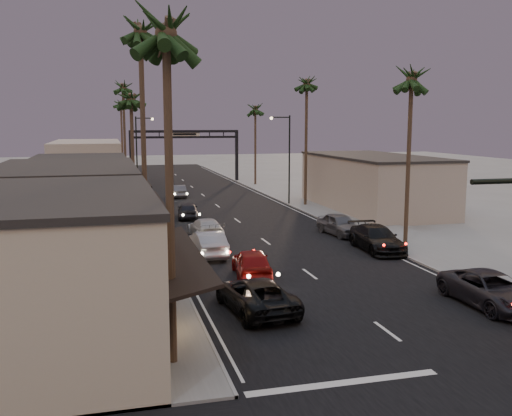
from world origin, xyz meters
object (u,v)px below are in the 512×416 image
streetlight_right (287,152)px  curbside_black (377,238)px  palm_lb (140,24)px  palm_ld (123,84)px  palm_lc (131,94)px  palm_far (121,101)px  streetlight_left (139,148)px  palm_la (166,19)px  palm_rb (307,80)px  oncoming_red (252,263)px  palm_rc (255,106)px  arch (185,143)px  oncoming_silver (208,244)px  curbside_near (492,290)px  palm_ra (412,72)px  oncoming_pickup (256,295)px

streetlight_right → curbside_black: 22.06m
palm_lb → palm_ld: palm_lb is taller
palm_lc → palm_far: (0.30, 42.00, 0.97)m
streetlight_right → palm_lc: 18.66m
streetlight_left → palm_la: size_ratio=0.68×
streetlight_right → palm_far: (-15.22, 33.00, 6.11)m
palm_rb → palm_lc: bearing=-155.1°
oncoming_red → palm_rc: bearing=-98.0°
palm_la → palm_far: (0.30, 69.00, 0.00)m
arch → curbside_black: bearing=-82.4°
oncoming_red → oncoming_silver: size_ratio=0.96×
palm_ld → curbside_black: bearing=-64.9°
oncoming_red → palm_lb: bearing=-20.5°
streetlight_right → palm_rb: 7.35m
palm_far → oncoming_red: bearing=-85.1°
palm_lb → curbside_near: size_ratio=2.75×
streetlight_left → palm_ld: bearing=-119.2°
arch → curbside_black: arch is taller
palm_lc → palm_far: size_ratio=0.92×
palm_ld → palm_rb: size_ratio=1.00×
arch → palm_la: (-8.60, -61.00, 5.91)m
palm_rb → palm_lb: bearing=-128.0°
palm_ld → oncoming_silver: 32.67m
oncoming_red → curbside_black: (9.43, 4.20, 0.02)m
palm_ld → curbside_black: palm_ld is taller
palm_lb → palm_ld: size_ratio=1.07×
palm_far → oncoming_silver: 54.46m
palm_la → palm_rb: bearing=63.8°
arch → oncoming_red: arch is taller
palm_lc → palm_ra: palm_ra is taller
palm_lb → oncoming_red: palm_lb is taller
palm_lb → palm_rb: size_ratio=1.07×
palm_far → oncoming_pickup: bearing=-86.6°
palm_ld → streetlight_left: bearing=60.8°
oncoming_silver → streetlight_right: bearing=-121.8°
arch → oncoming_silver: size_ratio=3.16×
oncoming_silver → streetlight_left: bearing=-88.2°
palm_la → palm_rb: size_ratio=0.93×
streetlight_right → streetlight_left: bearing=136.8°
palm_la → palm_rc: palm_la is taller
streetlight_right → oncoming_pickup: 33.60m
curbside_near → oncoming_pickup: bearing=168.6°
palm_ld → palm_ra: 35.47m
streetlight_right → palm_ld: (-15.52, 10.00, 7.09)m
arch → palm_ra: palm_ra is taller
streetlight_left → oncoming_silver: 33.66m
palm_lb → curbside_black: bearing=5.5°
streetlight_left → palm_lc: (-1.68, -22.00, 5.14)m
palm_la → palm_rb: 39.01m
streetlight_left → palm_lb: (-1.68, -36.00, 8.06)m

